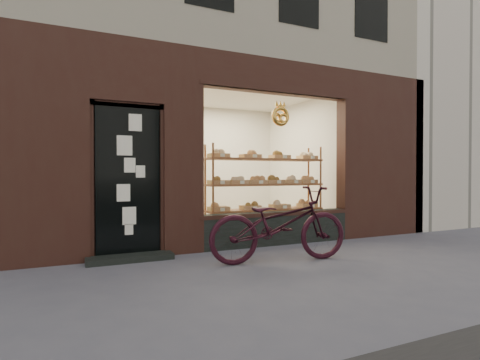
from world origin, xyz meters
name	(u,v)px	position (x,y,z in m)	size (l,w,h in m)	color
ground	(338,279)	(0.00, 0.00, 0.00)	(90.00, 90.00, 0.00)	#575660
neighbor_right	(454,80)	(9.60, 5.50, 4.50)	(12.00, 7.00, 9.00)	silver
display_shelf	(265,192)	(0.45, 2.55, 0.87)	(2.20, 0.45, 1.70)	brown
bicycle	(279,224)	(-0.17, 1.00, 0.51)	(0.68, 1.95, 1.02)	black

